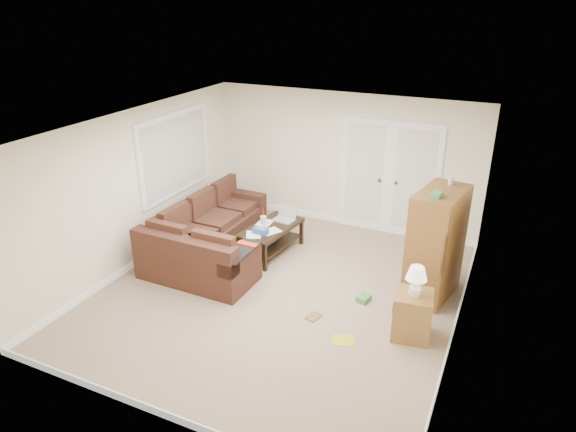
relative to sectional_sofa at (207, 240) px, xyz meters
The scene contains 17 objects.
floor 1.67m from the sectional_sofa, 16.42° to the right, with size 5.50×5.50×0.00m, color tan.
ceiling 2.72m from the sectional_sofa, 16.42° to the right, with size 5.00×5.50×0.02m, color white.
wall_left 1.39m from the sectional_sofa, 153.49° to the right, with size 0.02×5.50×2.50m, color white.
wall_right 4.20m from the sectional_sofa, ahead, with size 0.02×5.50×2.50m, color white.
wall_back 2.92m from the sectional_sofa, 55.50° to the left, with size 5.00×0.02×2.50m, color white.
wall_front 3.69m from the sectional_sofa, 63.93° to the right, with size 5.00×0.02×2.50m, color white.
baseboards 1.66m from the sectional_sofa, 16.42° to the right, with size 5.00×5.50×0.10m, color white, non-canonical shape.
french_doors 3.38m from the sectional_sofa, 42.92° to the left, with size 1.80×0.05×2.13m.
window_left 1.61m from the sectional_sofa, 148.96° to the left, with size 0.05×1.92×1.42m.
sectional_sofa is the anchor object (origin of this frame).
coffee_table 1.09m from the sectional_sofa, 34.21° to the left, with size 0.76×1.29×0.83m.
tv_armoire 3.66m from the sectional_sofa, ahead, with size 0.72×1.09×1.73m.
side_cabinet 3.63m from the sectional_sofa, 11.21° to the right, with size 0.54×0.54×1.01m.
space_heater 3.75m from the sectional_sofa, 32.04° to the left, with size 0.13×0.11×0.33m, color silver.
floor_magazine 3.06m from the sectional_sofa, 22.79° to the right, with size 0.28×0.22×0.01m, color gold.
floor_greenbox 2.79m from the sectional_sofa, ahead, with size 0.15×0.20×0.08m, color #3F8C48.
floor_book 2.37m from the sectional_sofa, 21.05° to the right, with size 0.16×0.22×0.02m, color brown.
Camera 1 is at (2.85, -5.90, 4.10)m, focal length 32.00 mm.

